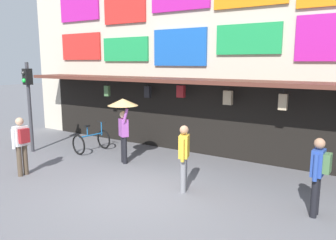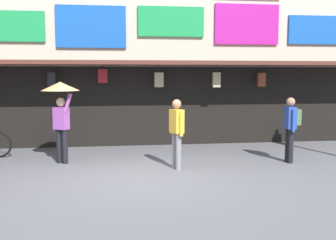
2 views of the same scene
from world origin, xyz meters
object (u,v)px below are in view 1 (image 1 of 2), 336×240
at_px(pedestrian_with_umbrella, 123,112).
at_px(pedestrian_in_white, 184,155).
at_px(traffic_light_near, 28,93).
at_px(pedestrian_in_green, 21,142).
at_px(bicycle_parked, 92,141).
at_px(pedestrian_in_black, 319,171).

xyz_separation_m(pedestrian_with_umbrella, pedestrian_in_white, (2.80, -1.01, -0.69)).
height_order(traffic_light_near, pedestrian_in_green, traffic_light_near).
height_order(bicycle_parked, pedestrian_with_umbrella, pedestrian_with_umbrella).
distance_m(traffic_light_near, pedestrian_in_green, 2.93).
height_order(bicycle_parked, pedestrian_in_white, pedestrian_in_white).
distance_m(bicycle_parked, pedestrian_in_black, 7.80).
bearing_deg(traffic_light_near, pedestrian_with_umbrella, 11.67).
bearing_deg(pedestrian_in_black, pedestrian_with_umbrella, 173.31).
xyz_separation_m(traffic_light_near, pedestrian_in_black, (9.52, 0.08, -1.16)).
bearing_deg(pedestrian_in_green, bicycle_parked, 94.81).
bearing_deg(pedestrian_in_white, traffic_light_near, 177.82).
bearing_deg(pedestrian_in_black, pedestrian_in_green, -166.38).
distance_m(pedestrian_with_umbrella, pedestrian_in_black, 5.90).
bearing_deg(pedestrian_in_green, pedestrian_in_black, 13.62).
relative_size(bicycle_parked, pedestrian_in_white, 0.74).
bearing_deg(pedestrian_with_umbrella, traffic_light_near, -168.33).
height_order(pedestrian_with_umbrella, pedestrian_in_black, pedestrian_with_umbrella).
relative_size(bicycle_parked, pedestrian_in_black, 0.74).
xyz_separation_m(traffic_light_near, bicycle_parked, (1.82, 1.17, -1.75)).
relative_size(pedestrian_in_green, pedestrian_in_white, 1.00).
distance_m(pedestrian_in_green, pedestrian_in_black, 7.67).
distance_m(bicycle_parked, pedestrian_in_white, 4.92).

